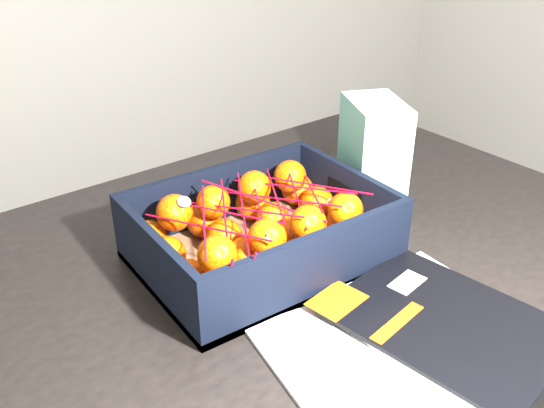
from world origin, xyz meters
TOP-DOWN VIEW (x-y plane):
  - table at (-0.17, 0.31)m, footprint 1.24×0.86m
  - magazine_stack at (-0.14, 0.02)m, footprint 0.38×0.31m
  - produce_crate at (-0.20, 0.30)m, footprint 0.36×0.27m
  - clementine_heap at (-0.20, 0.30)m, footprint 0.34×0.25m
  - mesh_net at (-0.21, 0.30)m, footprint 0.30×0.24m
  - retail_carton at (0.06, 0.34)m, footprint 0.13×0.15m

SIDE VIEW (x-z plane):
  - table at x=-0.17m, z-range 0.28..1.03m
  - magazine_stack at x=-0.14m, z-range 0.75..0.77m
  - produce_crate at x=-0.20m, z-range 0.73..0.84m
  - clementine_heap at x=-0.20m, z-range 0.75..0.85m
  - mesh_net at x=-0.21m, z-range 0.80..0.89m
  - retail_carton at x=0.06m, z-range 0.75..0.94m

